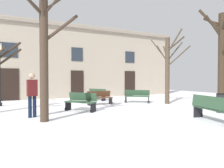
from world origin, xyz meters
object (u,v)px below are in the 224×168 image
(bench_back_to_back_left, at_px, (81,102))
(bench_by_litter_bin, at_px, (100,98))
(tree_left_of_center, at_px, (44,44))
(bench_near_center_tree, at_px, (212,108))
(bench_back_to_back_right, at_px, (96,94))
(tree_right_of_center, at_px, (221,54))
(tree_foreground, at_px, (168,67))
(litter_bin, at_px, (221,103))
(person_strolling, at_px, (32,92))
(streetlamp, at_px, (0,67))
(bench_far_corner, at_px, (137,96))

(bench_back_to_back_left, distance_m, bench_by_litter_bin, 2.51)
(tree_left_of_center, relative_size, bench_near_center_tree, 2.60)
(bench_back_to_back_left, distance_m, bench_back_to_back_right, 4.97)
(tree_right_of_center, distance_m, bench_back_to_back_right, 8.46)
(tree_left_of_center, bearing_deg, bench_near_center_tree, -26.16)
(tree_right_of_center, xyz_separation_m, bench_near_center_tree, (-3.75, -2.36, -2.45))
(tree_foreground, distance_m, bench_back_to_back_left, 6.08)
(tree_foreground, xyz_separation_m, litter_bin, (-0.00, -3.64, -1.89))
(bench_back_to_back_left, bearing_deg, person_strolling, -112.46)
(streetlamp, relative_size, bench_near_center_tree, 1.86)
(litter_bin, bearing_deg, bench_back_to_back_left, 150.57)
(tree_left_of_center, bearing_deg, tree_right_of_center, -2.11)
(bench_back_to_back_left, bearing_deg, tree_right_of_center, 34.08)
(tree_foreground, xyz_separation_m, bench_back_to_back_left, (-5.76, -0.38, -1.89))
(bench_back_to_back_right, bearing_deg, streetlamp, -112.13)
(person_strolling, bearing_deg, litter_bin, 150.79)
(tree_left_of_center, xyz_separation_m, bench_by_litter_bin, (3.62, 3.59, -2.40))
(tree_foreground, distance_m, person_strolling, 8.20)
(bench_near_center_tree, relative_size, bench_back_to_back_right, 1.19)
(bench_back_to_back_right, distance_m, bench_far_corner, 3.21)
(tree_right_of_center, height_order, person_strolling, tree_right_of_center)
(bench_back_to_back_left, relative_size, bench_back_to_back_right, 0.92)
(tree_foreground, height_order, bench_far_corner, tree_foreground)
(litter_bin, height_order, bench_back_to_back_left, bench_back_to_back_left)
(litter_bin, distance_m, bench_far_corner, 5.20)
(bench_back_to_back_left, distance_m, bench_far_corner, 4.71)
(tree_left_of_center, xyz_separation_m, bench_back_to_back_left, (1.90, 1.75, -2.37))
(bench_near_center_tree, distance_m, bench_far_corner, 6.26)
(tree_right_of_center, distance_m, streetlamp, 12.51)
(tree_right_of_center, relative_size, bench_back_to_back_left, 3.59)
(bench_far_corner, height_order, person_strolling, person_strolling)
(bench_near_center_tree, bearing_deg, bench_back_to_back_left, 51.37)
(tree_right_of_center, relative_size, bench_by_litter_bin, 3.48)
(tree_right_of_center, bearing_deg, tree_foreground, 122.63)
(person_strolling, bearing_deg, bench_by_litter_bin, -158.93)
(tree_left_of_center, height_order, litter_bin, tree_left_of_center)
(bench_by_litter_bin, distance_m, bench_back_to_back_right, 2.60)
(streetlamp, height_order, person_strolling, streetlamp)
(litter_bin, bearing_deg, tree_right_of_center, 36.23)
(litter_bin, xyz_separation_m, bench_by_litter_bin, (-4.05, 5.09, -0.02))
(streetlamp, xyz_separation_m, bench_by_litter_bin, (5.43, -1.86, -1.82))
(bench_near_center_tree, distance_m, bench_back_to_back_right, 8.86)
(tree_left_of_center, xyz_separation_m, tree_right_of_center, (9.25, -0.34, 0.12))
(tree_foreground, relative_size, litter_bin, 5.24)
(tree_foreground, bearing_deg, tree_left_of_center, -164.46)
(litter_bin, xyz_separation_m, bench_back_to_back_right, (-3.32, 7.58, -0.01))
(tree_foreground, relative_size, streetlamp, 1.27)
(litter_bin, xyz_separation_m, bench_near_center_tree, (-2.16, -1.20, 0.05))
(bench_near_center_tree, bearing_deg, bench_back_to_back_right, 19.89)
(bench_near_center_tree, relative_size, bench_far_corner, 1.26)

